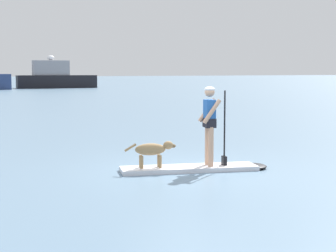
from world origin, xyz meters
name	(u,v)px	position (x,y,z in m)	size (l,w,h in m)	color
ground_plane	(189,171)	(0.00, 0.00, 0.00)	(400.00, 400.00, 0.00)	slate
paddleboard	(199,168)	(0.22, -0.06, 0.05)	(3.36, 1.57, 0.10)	silver
person_paddler	(210,120)	(0.45, -0.13, 1.12)	(0.67, 0.57, 1.75)	tan
dog	(153,150)	(-0.78, 0.23, 0.49)	(1.11, 0.42, 0.57)	#997A51
moored_boat_far_starboard	(55,78)	(13.33, 57.38, 1.33)	(10.20, 3.62, 4.15)	black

